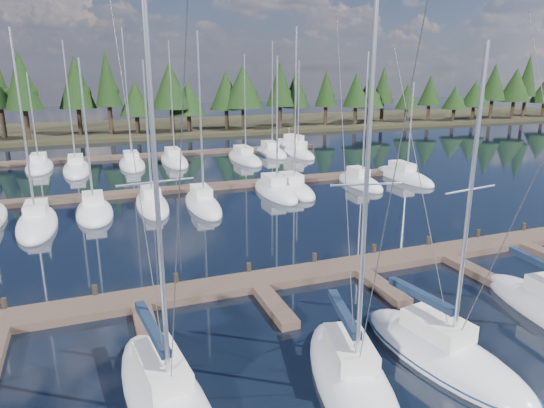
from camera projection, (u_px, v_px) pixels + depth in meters
name	position (u px, v px, depth m)	size (l,w,h in m)	color
ground	(204.00, 221.00, 36.71)	(260.00, 260.00, 0.00)	black
far_shore	(131.00, 129.00, 90.63)	(220.00, 30.00, 0.60)	#302D1B
main_dock	(259.00, 287.00, 25.28)	(44.00, 6.13, 0.90)	brown
back_docks	(164.00, 170.00, 54.28)	(50.00, 21.80, 0.40)	brown
front_sailboat_2	(167.00, 399.00, 16.52)	(3.57, 9.56, 14.56)	silver
front_sailboat_3	(352.00, 379.00, 17.58)	(4.39, 8.62, 13.96)	silver
front_sailboat_4	(443.00, 354.00, 19.20)	(4.24, 8.78, 12.87)	silver
back_sailboat_rows	(174.00, 178.00, 50.11)	(45.02, 32.18, 16.33)	silver
motor_yacht_right	(292.00, 149.00, 66.84)	(4.05, 8.42, 4.02)	silver
tree_line	(117.00, 92.00, 78.97)	(186.19, 11.63, 13.63)	black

